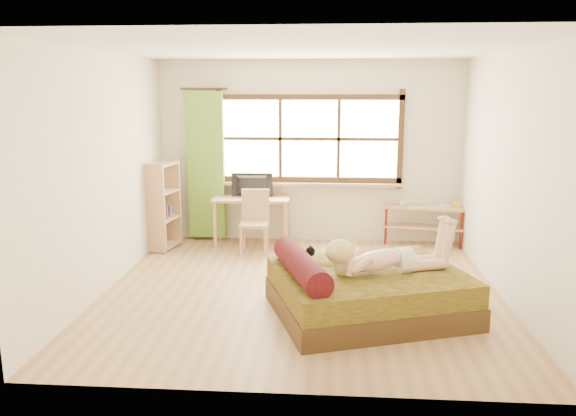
# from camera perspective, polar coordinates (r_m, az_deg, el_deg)

# --- Properties ---
(floor) EXTENTS (4.50, 4.50, 0.00)m
(floor) POSITION_cam_1_polar(r_m,az_deg,el_deg) (6.55, 1.39, -8.36)
(floor) COLOR #9E754C
(floor) RESTS_ON ground
(ceiling) EXTENTS (4.50, 4.50, 0.00)m
(ceiling) POSITION_cam_1_polar(r_m,az_deg,el_deg) (6.15, 1.52, 15.93)
(ceiling) COLOR white
(ceiling) RESTS_ON wall_back
(wall_back) EXTENTS (4.50, 0.00, 4.50)m
(wall_back) POSITION_cam_1_polar(r_m,az_deg,el_deg) (8.44, 2.18, 5.69)
(wall_back) COLOR silver
(wall_back) RESTS_ON floor
(wall_front) EXTENTS (4.50, 0.00, 4.50)m
(wall_front) POSITION_cam_1_polar(r_m,az_deg,el_deg) (4.00, -0.08, -1.43)
(wall_front) COLOR silver
(wall_front) RESTS_ON floor
(wall_left) EXTENTS (0.00, 4.50, 4.50)m
(wall_left) POSITION_cam_1_polar(r_m,az_deg,el_deg) (6.70, -18.18, 3.44)
(wall_left) COLOR silver
(wall_left) RESTS_ON floor
(wall_right) EXTENTS (0.00, 4.50, 4.50)m
(wall_right) POSITION_cam_1_polar(r_m,az_deg,el_deg) (6.51, 21.69, 2.95)
(wall_right) COLOR silver
(wall_right) RESTS_ON floor
(window) EXTENTS (2.80, 0.16, 1.46)m
(window) POSITION_cam_1_polar(r_m,az_deg,el_deg) (8.39, 2.18, 6.75)
(window) COLOR #FFEDBF
(window) RESTS_ON wall_back
(curtain) EXTENTS (0.55, 0.10, 2.20)m
(curtain) POSITION_cam_1_polar(r_m,az_deg,el_deg) (8.54, -8.34, 4.29)
(curtain) COLOR #5C9929
(curtain) RESTS_ON wall_back
(bed) EXTENTS (2.24, 2.01, 0.71)m
(bed) POSITION_cam_1_polar(r_m,az_deg,el_deg) (5.88, 7.80, -8.28)
(bed) COLOR black
(bed) RESTS_ON floor
(woman) EXTENTS (1.36, 0.77, 0.56)m
(woman) POSITION_cam_1_polar(r_m,az_deg,el_deg) (5.71, 9.90, -3.77)
(woman) COLOR beige
(woman) RESTS_ON bed
(kitten) EXTENTS (0.30, 0.19, 0.22)m
(kitten) POSITION_cam_1_polar(r_m,az_deg,el_deg) (5.87, 1.20, -4.83)
(kitten) COLOR black
(kitten) RESTS_ON bed
(desk) EXTENTS (1.14, 0.54, 0.70)m
(desk) POSITION_cam_1_polar(r_m,az_deg,el_deg) (8.33, -3.74, 0.43)
(desk) COLOR tan
(desk) RESTS_ON floor
(monitor) EXTENTS (0.61, 0.09, 0.35)m
(monitor) POSITION_cam_1_polar(r_m,az_deg,el_deg) (8.33, -3.71, 2.31)
(monitor) COLOR black
(monitor) RESTS_ON desk
(chair) EXTENTS (0.40, 0.40, 0.88)m
(chair) POSITION_cam_1_polar(r_m,az_deg,el_deg) (7.99, -3.39, -0.95)
(chair) COLOR tan
(chair) RESTS_ON floor
(pipe_shelf) EXTENTS (1.21, 0.49, 0.67)m
(pipe_shelf) POSITION_cam_1_polar(r_m,az_deg,el_deg) (8.53, 13.71, -0.83)
(pipe_shelf) COLOR tan
(pipe_shelf) RESTS_ON floor
(cup) EXTENTS (0.13, 0.13, 0.09)m
(cup) POSITION_cam_1_polar(r_m,az_deg,el_deg) (8.44, 11.69, 0.53)
(cup) COLOR gray
(cup) RESTS_ON pipe_shelf
(book) EXTENTS (0.19, 0.24, 0.02)m
(book) POSITION_cam_1_polar(r_m,az_deg,el_deg) (8.53, 15.01, 0.24)
(book) COLOR gray
(book) RESTS_ON pipe_shelf
(bookshelf) EXTENTS (0.40, 0.59, 1.26)m
(bookshelf) POSITION_cam_1_polar(r_m,az_deg,el_deg) (8.26, -12.59, 0.30)
(bookshelf) COLOR tan
(bookshelf) RESTS_ON floor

